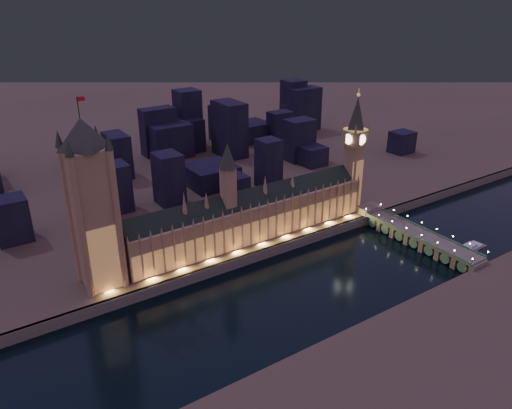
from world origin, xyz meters
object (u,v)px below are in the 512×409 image
victoria_tower (91,198)px  elizabeth_tower (355,144)px  river_boat (465,250)px  palace_of_westminster (251,216)px  westminster_bridge (413,236)px

victoria_tower → elizabeth_tower: size_ratio=1.18×
river_boat → elizabeth_tower: bearing=105.0°
palace_of_westminster → westminster_bridge: palace_of_westminster is taller
westminster_bridge → river_boat: size_ratio=2.43×
westminster_bridge → victoria_tower: bearing=163.7°
victoria_tower → westminster_bridge: (224.17, -65.37, -61.98)m
victoria_tower → palace_of_westminster: bearing=-0.1°
elizabeth_tower → westminster_bridge: (6.17, -65.37, -59.12)m
victoria_tower → elizabeth_tower: bearing=-0.0°
victoria_tower → westminster_bridge: bearing=-16.3°
palace_of_westminster → victoria_tower: (-114.95, 0.18, 41.60)m
palace_of_westminster → elizabeth_tower: elizabeth_tower is taller
river_boat → westminster_bridge: bearing=121.6°
westminster_bridge → river_boat: westminster_bridge is taller
elizabeth_tower → westminster_bridge: 88.35m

